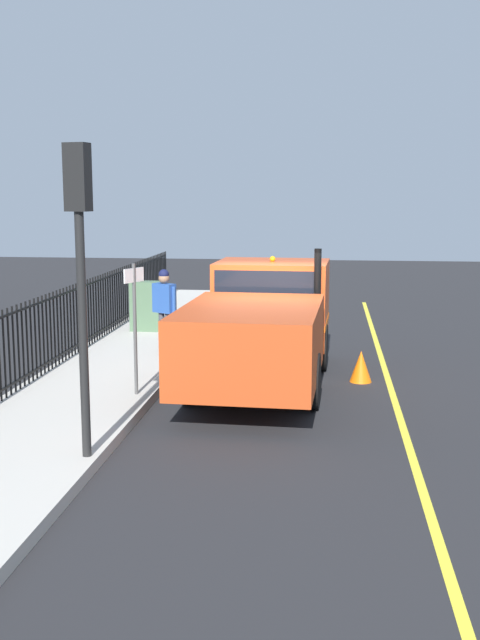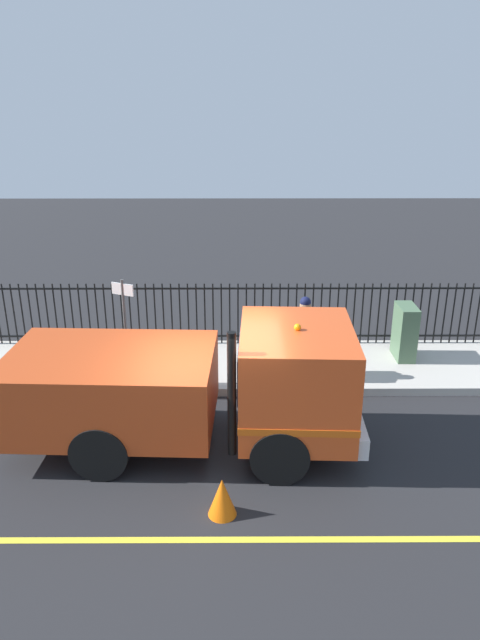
{
  "view_description": "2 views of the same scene",
  "coord_description": "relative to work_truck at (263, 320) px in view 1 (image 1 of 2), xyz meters",
  "views": [
    {
      "loc": [
        -1.03,
        14.45,
        3.64
      ],
      "look_at": [
        0.59,
        0.41,
        1.29
      ],
      "focal_mm": 42.98,
      "sensor_mm": 36.0,
      "label": 1
    },
    {
      "loc": [
        -8.76,
        -0.49,
        5.8
      ],
      "look_at": [
        1.87,
        -0.54,
        1.74
      ],
      "focal_mm": 32.57,
      "sensor_mm": 36.0,
      "label": 2
    }
  ],
  "objects": [
    {
      "name": "ground_plane",
      "position": [
        -0.19,
        -0.03,
        -1.24
      ],
      "size": [
        55.51,
        55.51,
        0.0
      ],
      "primitive_type": "plane",
      "color": "#232326",
      "rests_on": "ground"
    },
    {
      "name": "sidewalk_slab",
      "position": [
        3.06,
        -0.03,
        -1.15
      ],
      "size": [
        2.57,
        25.23,
        0.18
      ],
      "primitive_type": "cube",
      "color": "#B7B2A8",
      "rests_on": "ground"
    },
    {
      "name": "lane_marking",
      "position": [
        -2.43,
        -0.03,
        -1.24
      ],
      "size": [
        0.12,
        22.71,
        0.01
      ],
      "primitive_type": "cube",
      "color": "yellow",
      "rests_on": "ground"
    },
    {
      "name": "work_truck",
      "position": [
        0.0,
        0.0,
        0.0
      ],
      "size": [
        2.55,
        6.15,
        2.58
      ],
      "rotation": [
        0.0,
        0.0,
        3.1
      ],
      "color": "#D84C1E",
      "rests_on": "ground"
    },
    {
      "name": "worker_standing",
      "position": [
        2.35,
        -1.92,
        0.05
      ],
      "size": [
        0.58,
        0.46,
        1.82
      ],
      "rotation": [
        0.0,
        0.0,
        2.61
      ],
      "color": "#264C99",
      "rests_on": "sidewalk_slab"
    },
    {
      "name": "iron_fence",
      "position": [
        4.21,
        -0.03,
        -0.29
      ],
      "size": [
        0.04,
        21.48,
        1.53
      ],
      "color": "black",
      "rests_on": "sidewalk_slab"
    },
    {
      "name": "traffic_light_near",
      "position": [
        1.93,
        4.96,
        1.83
      ],
      "size": [
        0.34,
        0.26,
        4.08
      ],
      "rotation": [
        0.0,
        0.0,
        2.95
      ],
      "color": "black",
      "rests_on": "sidewalk_slab"
    },
    {
      "name": "utility_cabinet",
      "position": [
        3.35,
        -4.35,
        -0.43
      ],
      "size": [
        0.79,
        0.4,
        1.26
      ],
      "primitive_type": "cube",
      "color": "#4C6B4C",
      "rests_on": "sidewalk_slab"
    },
    {
      "name": "traffic_cone",
      "position": [
        -1.89,
        -0.29,
        -0.93
      ],
      "size": [
        0.43,
        0.43,
        0.61
      ],
      "primitive_type": "cone",
      "color": "orange",
      "rests_on": "ground"
    },
    {
      "name": "street_sign",
      "position": [
        2.06,
        1.77,
        0.36
      ],
      "size": [
        0.24,
        0.47,
        2.28
      ],
      "color": "#4C4C4C",
      "rests_on": "sidewalk_slab"
    }
  ]
}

